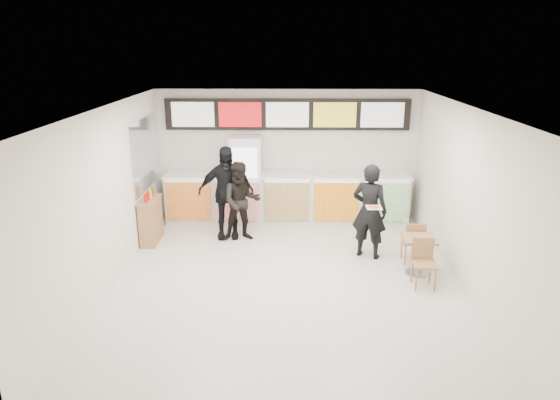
{
  "coord_description": "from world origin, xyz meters",
  "views": [
    {
      "loc": [
        0.02,
        -7.85,
        3.98
      ],
      "look_at": [
        -0.13,
        1.2,
        1.13
      ],
      "focal_mm": 32.0,
      "sensor_mm": 36.0,
      "label": 1
    }
  ],
  "objects_px": {
    "customer_main": "(369,211)",
    "customer_mid": "(226,193)",
    "cafe_table": "(419,249)",
    "service_counter": "(287,198)",
    "condiment_ledge": "(151,220)",
    "customer_left": "(241,202)",
    "drinks_fridge": "(246,180)"
  },
  "relations": [
    {
      "from": "customer_left",
      "to": "customer_main",
      "type": "bearing_deg",
      "value": -27.22
    },
    {
      "from": "drinks_fridge",
      "to": "customer_mid",
      "type": "xyz_separation_m",
      "value": [
        -0.34,
        -0.98,
        -0.01
      ]
    },
    {
      "from": "service_counter",
      "to": "drinks_fridge",
      "type": "xyz_separation_m",
      "value": [
        -0.93,
        0.02,
        0.43
      ]
    },
    {
      "from": "cafe_table",
      "to": "condiment_ledge",
      "type": "distance_m",
      "value": 5.37
    },
    {
      "from": "drinks_fridge",
      "to": "customer_main",
      "type": "distance_m",
      "value": 3.18
    },
    {
      "from": "customer_main",
      "to": "customer_left",
      "type": "relative_size",
      "value": 1.1
    },
    {
      "from": "customer_left",
      "to": "condiment_ledge",
      "type": "xyz_separation_m",
      "value": [
        -1.87,
        -0.16,
        -0.36
      ]
    },
    {
      "from": "drinks_fridge",
      "to": "condiment_ledge",
      "type": "relative_size",
      "value": 1.8
    },
    {
      "from": "drinks_fridge",
      "to": "condiment_ledge",
      "type": "bearing_deg",
      "value": -145.71
    },
    {
      "from": "service_counter",
      "to": "customer_mid",
      "type": "xyz_separation_m",
      "value": [
        -1.28,
        -0.97,
        0.42
      ]
    },
    {
      "from": "customer_main",
      "to": "cafe_table",
      "type": "bearing_deg",
      "value": 159.64
    },
    {
      "from": "customer_left",
      "to": "cafe_table",
      "type": "distance_m",
      "value": 3.68
    },
    {
      "from": "customer_left",
      "to": "condiment_ledge",
      "type": "height_order",
      "value": "customer_left"
    },
    {
      "from": "customer_main",
      "to": "condiment_ledge",
      "type": "relative_size",
      "value": 1.67
    },
    {
      "from": "customer_mid",
      "to": "cafe_table",
      "type": "xyz_separation_m",
      "value": [
        3.63,
        -1.73,
        -0.51
      ]
    },
    {
      "from": "customer_left",
      "to": "condiment_ledge",
      "type": "distance_m",
      "value": 1.92
    },
    {
      "from": "service_counter",
      "to": "condiment_ledge",
      "type": "relative_size",
      "value": 5.01
    },
    {
      "from": "customer_mid",
      "to": "cafe_table",
      "type": "height_order",
      "value": "customer_mid"
    },
    {
      "from": "customer_main",
      "to": "customer_mid",
      "type": "relative_size",
      "value": 0.93
    },
    {
      "from": "service_counter",
      "to": "customer_left",
      "type": "bearing_deg",
      "value": -130.5
    },
    {
      "from": "service_counter",
      "to": "condiment_ledge",
      "type": "bearing_deg",
      "value": -155.77
    },
    {
      "from": "cafe_table",
      "to": "condiment_ledge",
      "type": "height_order",
      "value": "condiment_ledge"
    },
    {
      "from": "drinks_fridge",
      "to": "condiment_ledge",
      "type": "distance_m",
      "value": 2.34
    },
    {
      "from": "drinks_fridge",
      "to": "cafe_table",
      "type": "relative_size",
      "value": 1.4
    },
    {
      "from": "drinks_fridge",
      "to": "customer_mid",
      "type": "relative_size",
      "value": 1.01
    },
    {
      "from": "customer_main",
      "to": "customer_mid",
      "type": "xyz_separation_m",
      "value": [
        -2.85,
        0.97,
        0.07
      ]
    },
    {
      "from": "cafe_table",
      "to": "drinks_fridge",
      "type": "bearing_deg",
      "value": 142.9
    },
    {
      "from": "customer_left",
      "to": "cafe_table",
      "type": "relative_size",
      "value": 1.17
    },
    {
      "from": "service_counter",
      "to": "drinks_fridge",
      "type": "relative_size",
      "value": 2.78
    },
    {
      "from": "customer_main",
      "to": "cafe_table",
      "type": "xyz_separation_m",
      "value": [
        0.78,
        -0.76,
        -0.44
      ]
    },
    {
      "from": "cafe_table",
      "to": "customer_mid",
      "type": "bearing_deg",
      "value": 156.94
    },
    {
      "from": "customer_main",
      "to": "customer_left",
      "type": "bearing_deg",
      "value": 5.9
    }
  ]
}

